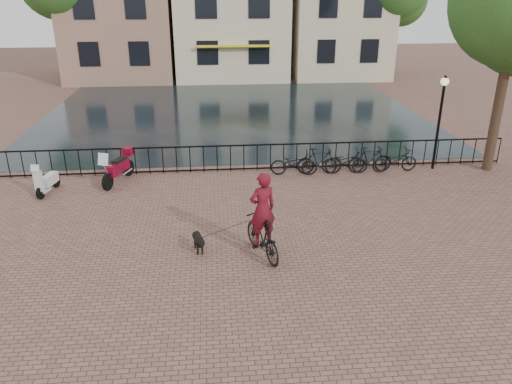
{
  "coord_description": "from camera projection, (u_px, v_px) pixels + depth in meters",
  "views": [
    {
      "loc": [
        -1.15,
        -9.66,
        6.5
      ],
      "look_at": [
        0.0,
        3.0,
        1.2
      ],
      "focal_mm": 35.0,
      "sensor_mm": 36.0,
      "label": 1
    }
  ],
  "objects": [
    {
      "name": "railing",
      "position": [
        244.0,
        158.0,
        18.64
      ],
      "size": [
        20.0,
        0.05,
        1.02
      ],
      "color": "black",
      "rests_on": "ground"
    },
    {
      "name": "parked_bike_0",
      "position": [
        294.0,
        163.0,
        18.26
      ],
      "size": [
        1.77,
        0.78,
        0.9
      ],
      "primitive_type": "imported",
      "rotation": [
        0.0,
        0.0,
        1.46
      ],
      "color": "black",
      "rests_on": "ground"
    },
    {
      "name": "parked_bike_1",
      "position": [
        320.0,
        161.0,
        18.32
      ],
      "size": [
        1.69,
        0.58,
        1.0
      ],
      "primitive_type": "imported",
      "rotation": [
        0.0,
        0.0,
        1.51
      ],
      "color": "black",
      "rests_on": "ground"
    },
    {
      "name": "cyclist",
      "position": [
        262.0,
        220.0,
        12.55
      ],
      "size": [
        1.17,
        2.03,
        2.67
      ],
      "rotation": [
        0.0,
        0.0,
        3.48
      ],
      "color": "black",
      "rests_on": "ground"
    },
    {
      "name": "parked_bike_2",
      "position": [
        345.0,
        162.0,
        18.42
      ],
      "size": [
        1.74,
        0.68,
        0.9
      ],
      "primitive_type": "imported",
      "rotation": [
        0.0,
        0.0,
        1.52
      ],
      "color": "black",
      "rests_on": "ground"
    },
    {
      "name": "ground",
      "position": [
        268.0,
        290.0,
        11.48
      ],
      "size": [
        100.0,
        100.0,
        0.0
      ],
      "primitive_type": "plane",
      "color": "brown",
      "rests_on": "ground"
    },
    {
      "name": "dog",
      "position": [
        198.0,
        242.0,
        13.06
      ],
      "size": [
        0.43,
        0.85,
        0.55
      ],
      "rotation": [
        0.0,
        0.0,
        0.22
      ],
      "color": "black",
      "rests_on": "ground"
    },
    {
      "name": "parked_bike_4",
      "position": [
        395.0,
        160.0,
        18.58
      ],
      "size": [
        1.75,
        0.7,
        0.9
      ],
      "primitive_type": "imported",
      "rotation": [
        0.0,
        0.0,
        1.63
      ],
      "color": "black",
      "rests_on": "ground"
    },
    {
      "name": "canal_water",
      "position": [
        232.0,
        113.0,
        27.38
      ],
      "size": [
        20.0,
        20.0,
        0.0
      ],
      "primitive_type": "plane",
      "color": "black",
      "rests_on": "ground"
    },
    {
      "name": "lamp_post",
      "position": [
        441.0,
        107.0,
        18.15
      ],
      "size": [
        0.3,
        0.3,
        3.45
      ],
      "color": "black",
      "rests_on": "ground"
    },
    {
      "name": "motorcycle",
      "position": [
        117.0,
        164.0,
        17.46
      ],
      "size": [
        1.1,
        1.95,
        1.37
      ],
      "rotation": [
        0.0,
        0.0,
        -0.36
      ],
      "color": "maroon",
      "rests_on": "ground"
    },
    {
      "name": "scooter",
      "position": [
        47.0,
        176.0,
        16.62
      ],
      "size": [
        0.65,
        1.37,
        1.23
      ],
      "rotation": [
        0.0,
        0.0,
        -0.22
      ],
      "color": "silver",
      "rests_on": "ground"
    },
    {
      "name": "parked_bike_3",
      "position": [
        370.0,
        160.0,
        18.48
      ],
      "size": [
        1.69,
        0.56,
        1.0
      ],
      "primitive_type": "imported",
      "rotation": [
        0.0,
        0.0,
        1.62
      ],
      "color": "black",
      "rests_on": "ground"
    }
  ]
}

